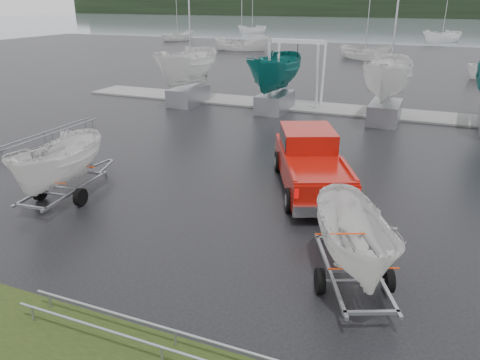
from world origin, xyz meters
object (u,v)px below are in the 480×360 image
trailer_hitched (360,191)px  pickup_truck (310,159)px  trailer_parked (54,125)px  boat_hoist (297,64)px

trailer_hitched → pickup_truck: bearing=90.0°
trailer_hitched → trailer_parked: size_ratio=0.94×
trailer_parked → boat_hoist: size_ratio=1.18×
trailer_parked → pickup_truck: bearing=25.6°
trailer_parked → boat_hoist: trailer_parked is taller
boat_hoist → trailer_hitched: bearing=-69.9°
trailer_parked → trailer_hitched: bearing=-14.0°
pickup_truck → boat_hoist: bearing=84.6°
pickup_truck → trailer_parked: size_ratio=1.29×
trailer_hitched → boat_hoist: size_ratio=1.11×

